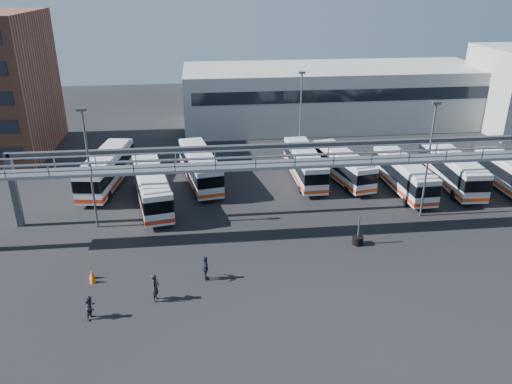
{
  "coord_description": "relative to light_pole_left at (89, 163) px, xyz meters",
  "views": [
    {
      "loc": [
        -6.97,
        -30.81,
        19.36
      ],
      "look_at": [
        -2.76,
        6.0,
        3.43
      ],
      "focal_mm": 35.0,
      "sensor_mm": 36.0,
      "label": 1
    }
  ],
  "objects": [
    {
      "name": "warehouse",
      "position": [
        28.0,
        30.0,
        -1.73
      ],
      "size": [
        42.0,
        14.0,
        8.0
      ],
      "primitive_type": "cube",
      "color": "#9E9E99",
      "rests_on": "ground"
    },
    {
      "name": "bus_2",
      "position": [
        4.32,
        3.96,
        -3.89
      ],
      "size": [
        4.54,
        11.19,
        3.31
      ],
      "rotation": [
        0.0,
        0.0,
        0.19
      ],
      "color": "silver",
      "rests_on": "ground"
    },
    {
      "name": "light_pole_left",
      "position": [
        0.0,
        0.0,
        0.0
      ],
      "size": [
        0.7,
        0.35,
        10.21
      ],
      "color": "#4C4F54",
      "rests_on": "ground"
    },
    {
      "name": "pedestrian_a",
      "position": [
        5.64,
        -11.14,
        -4.74
      ],
      "size": [
        0.61,
        0.8,
        1.97
      ],
      "primitive_type": "imported",
      "rotation": [
        0.0,
        0.0,
        1.36
      ],
      "color": "black",
      "rests_on": "ground"
    },
    {
      "name": "light_pole_back",
      "position": [
        20.0,
        14.0,
        0.0
      ],
      "size": [
        0.7,
        0.35,
        10.21
      ],
      "color": "#4C4F54",
      "rests_on": "ground"
    },
    {
      "name": "bus_5",
      "position": [
        19.5,
        8.62,
        -3.95
      ],
      "size": [
        2.63,
        10.62,
        3.21
      ],
      "rotation": [
        0.0,
        0.0,
        0.02
      ],
      "color": "silver",
      "rests_on": "ground"
    },
    {
      "name": "cone_left",
      "position": [
        1.0,
        -7.99,
        -5.39
      ],
      "size": [
        0.56,
        0.56,
        0.68
      ],
      "primitive_type": "cone",
      "rotation": [
        0.0,
        0.0,
        0.4
      ],
      "color": "#E85C0C",
      "rests_on": "ground"
    },
    {
      "name": "light_pole_mid",
      "position": [
        28.0,
        -1.0,
        0.0
      ],
      "size": [
        0.7,
        0.35,
        10.21
      ],
      "color": "#4C4F54",
      "rests_on": "ground"
    },
    {
      "name": "bus_6",
      "position": [
        23.36,
        8.03,
        -4.04
      ],
      "size": [
        4.33,
        10.3,
        3.05
      ],
      "rotation": [
        0.0,
        0.0,
        0.21
      ],
      "color": "silver",
      "rests_on": "ground"
    },
    {
      "name": "gantry",
      "position": [
        16.0,
        -2.13,
        -0.22
      ],
      "size": [
        51.4,
        5.15,
        7.1
      ],
      "color": "gray",
      "rests_on": "ground"
    },
    {
      "name": "cone_right",
      "position": [
        1.14,
        -8.56,
        -5.38
      ],
      "size": [
        0.57,
        0.57,
        0.7
      ],
      "primitive_type": "cone",
      "rotation": [
        0.0,
        0.0,
        0.4
      ],
      "color": "#E85C0C",
      "rests_on": "ground"
    },
    {
      "name": "bus_8",
      "position": [
        33.76,
        5.37,
        -3.86
      ],
      "size": [
        3.03,
        11.19,
        3.37
      ],
      "rotation": [
        0.0,
        0.0,
        -0.04
      ],
      "color": "silver",
      "rests_on": "ground"
    },
    {
      "name": "pedestrian_d",
      "position": [
        8.92,
        -9.05,
        -4.83
      ],
      "size": [
        0.57,
        1.1,
        1.79
      ],
      "primitive_type": "imported",
      "rotation": [
        0.0,
        0.0,
        1.7
      ],
      "color": "#1A222F",
      "rests_on": "ground"
    },
    {
      "name": "tire_stack",
      "position": [
        20.92,
        -5.38,
        -5.31
      ],
      "size": [
        0.87,
        0.87,
        2.48
      ],
      "color": "black",
      "rests_on": "ground"
    },
    {
      "name": "bus_1",
      "position": [
        -0.5,
        9.08,
        -3.82
      ],
      "size": [
        4.29,
        11.63,
        3.45
      ],
      "rotation": [
        0.0,
        0.0,
        -0.15
      ],
      "color": "silver",
      "rests_on": "ground"
    },
    {
      "name": "ground",
      "position": [
        16.0,
        -8.0,
        -5.73
      ],
      "size": [
        140.0,
        140.0,
        0.0
      ],
      "primitive_type": "plane",
      "color": "black",
      "rests_on": "ground"
    },
    {
      "name": "bus_7",
      "position": [
        28.52,
        4.67,
        -3.98
      ],
      "size": [
        2.8,
        10.5,
        3.16
      ],
      "rotation": [
        0.0,
        0.0,
        0.04
      ],
      "color": "silver",
      "rests_on": "ground"
    },
    {
      "name": "bus_9",
      "position": [
        38.81,
        3.15,
        -3.99
      ],
      "size": [
        2.5,
        10.38,
        3.14
      ],
      "rotation": [
        0.0,
        0.0,
        -0.01
      ],
      "color": "silver",
      "rests_on": "ground"
    },
    {
      "name": "bus_3",
      "position": [
        8.76,
        8.92,
        -3.88
      ],
      "size": [
        4.44,
        11.3,
        3.35
      ],
      "rotation": [
        0.0,
        0.0,
        0.18
      ],
      "color": "silver",
      "rests_on": "ground"
    },
    {
      "name": "pedestrian_b",
      "position": [
        1.83,
        -12.57,
        -4.93
      ],
      "size": [
        0.87,
        0.96,
        1.6
      ],
      "primitive_type": "imported",
      "rotation": [
        0.0,
        0.0,
        1.14
      ],
      "color": "#282331",
      "rests_on": "ground"
    }
  ]
}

